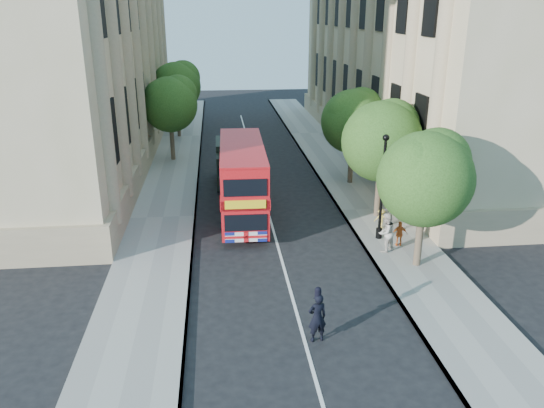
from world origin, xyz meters
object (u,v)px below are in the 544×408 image
object	(u,v)px
lamp_post	(382,192)
police_constable	(317,318)
double_decker_bus	(242,179)
box_van	(232,164)
woman_pedestrian	(386,232)

from	to	relation	value
lamp_post	police_constable	size ratio (longest dim) A/B	2.89
lamp_post	police_constable	bearing A→B (deg)	-119.85
double_decker_bus	police_constable	world-z (taller)	double_decker_bus
lamp_post	box_van	bearing A→B (deg)	124.86
box_van	police_constable	world-z (taller)	box_van
double_decker_bus	police_constable	size ratio (longest dim) A/B	4.80
police_constable	woman_pedestrian	bearing A→B (deg)	-135.42
double_decker_bus	woman_pedestrian	world-z (taller)	double_decker_bus
lamp_post	box_van	size ratio (longest dim) A/B	1.08
lamp_post	police_constable	world-z (taller)	lamp_post
double_decker_bus	box_van	bearing A→B (deg)	94.86
double_decker_bus	woman_pedestrian	bearing A→B (deg)	-38.95
police_constable	double_decker_bus	bearing A→B (deg)	-92.30
lamp_post	double_decker_bus	size ratio (longest dim) A/B	0.60
lamp_post	double_decker_bus	bearing A→B (deg)	149.46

